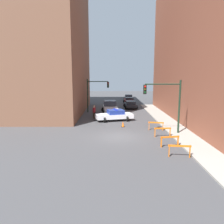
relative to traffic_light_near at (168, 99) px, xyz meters
The scene contains 18 objects.
ground_plane 5.97m from the traffic_light_near, 168.94° to the right, with size 120.00×120.00×0.00m, color #424244.
sidewalk_right 3.88m from the traffic_light_near, 32.15° to the right, with size 2.40×44.00×0.12m.
building_corner_left 22.81m from the traffic_light_near, 141.99° to the left, with size 14.00×20.00×23.74m.
building_right 12.67m from the traffic_light_near, 39.21° to the left, with size 12.00×28.00×18.95m.
traffic_light_near is the anchor object (origin of this frame).
traffic_light_far 15.28m from the traffic_light_near, 121.71° to the left, with size 3.44×0.35×5.20m.
police_car 8.65m from the traffic_light_near, 127.91° to the left, with size 5.01×3.05×1.52m.
white_truck 13.14m from the traffic_light_near, 115.68° to the left, with size 2.89×5.53×1.90m.
parked_car_near 17.39m from the traffic_light_near, 96.81° to the left, with size 2.40×4.37×1.31m.
parked_car_mid 23.45m from the traffic_light_near, 94.30° to the left, with size 2.32×4.33×1.31m.
parked_car_far 29.50m from the traffic_light_near, 92.68° to the left, with size 2.40×4.38×1.31m.
pedestrian_crossing 11.39m from the traffic_light_near, 134.48° to the left, with size 0.49×0.49×1.66m.
pedestrian_corner 12.15m from the traffic_light_near, 131.14° to the left, with size 0.51×0.51×1.66m.
barrier_front 6.91m from the traffic_light_near, 95.88° to the right, with size 1.59×0.35×0.90m.
barrier_mid 4.97m from the traffic_light_near, 100.37° to the right, with size 1.59×0.39×0.90m.
barrier_back 3.16m from the traffic_light_near, 120.83° to the right, with size 1.60×0.21×0.90m.
barrier_corner 3.34m from the traffic_light_near, 116.70° to the left, with size 1.59×0.41×0.90m.
traffic_cone 6.04m from the traffic_light_near, 143.94° to the left, with size 0.36×0.36×0.66m.
Camera 1 is at (-0.80, -20.08, 5.78)m, focal length 35.00 mm.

